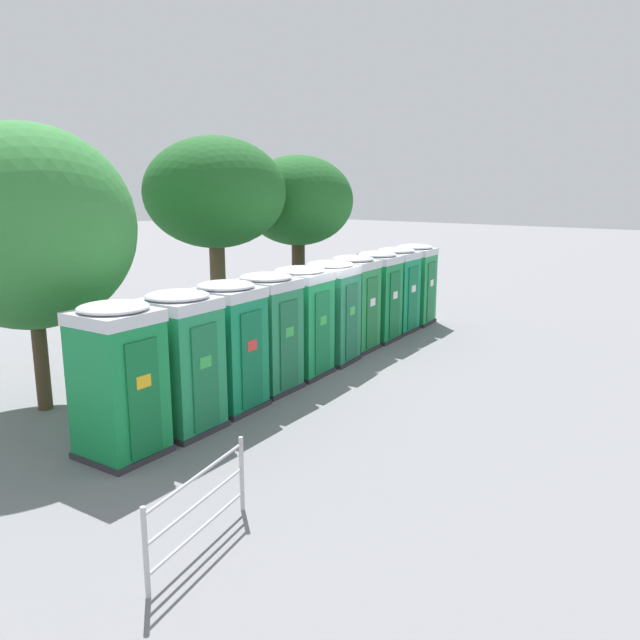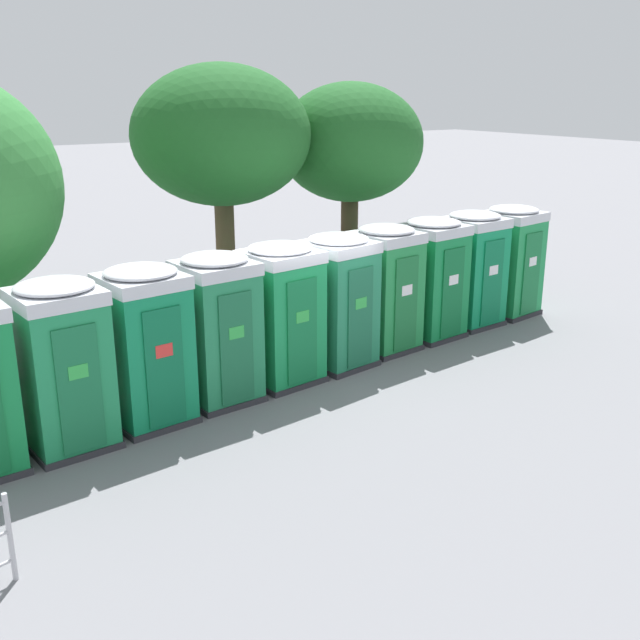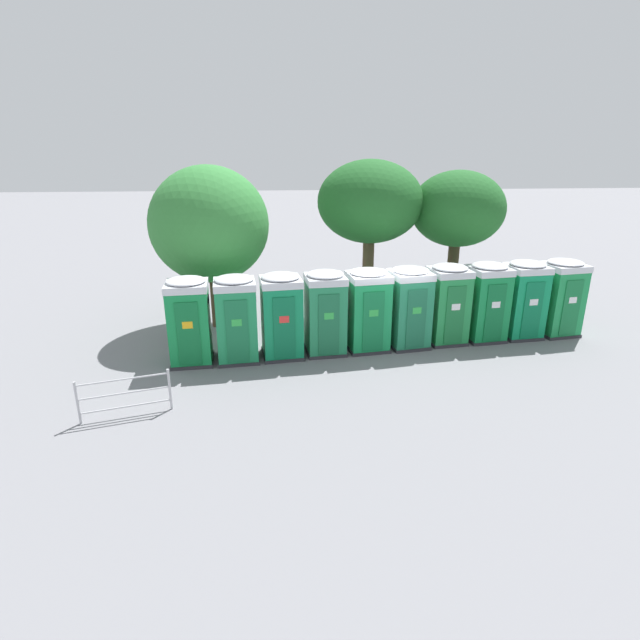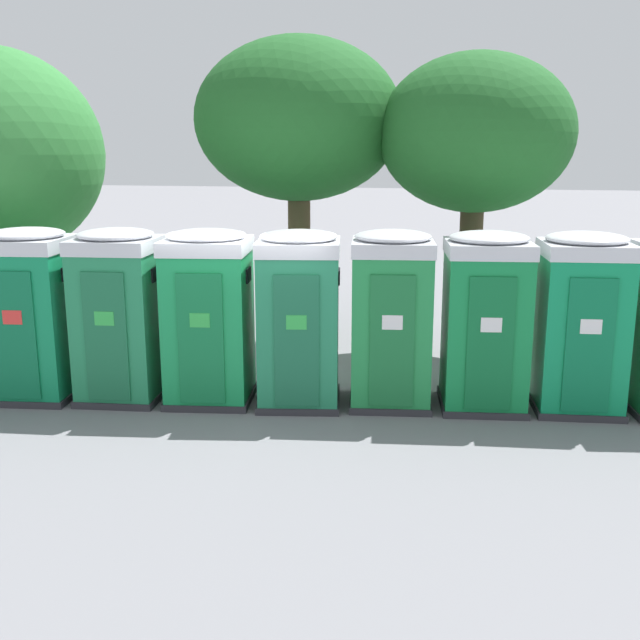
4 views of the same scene
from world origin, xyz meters
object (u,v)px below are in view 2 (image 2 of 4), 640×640
at_px(street_tree_1, 350,144).
at_px(portapotty_4, 281,313).
at_px(portapotty_7, 432,278).
at_px(portapotty_9, 510,260).
at_px(portapotty_5, 338,300).
at_px(portapotty_6, 385,288).
at_px(portapotty_1, 63,365).
at_px(portapotty_8, 472,268).
at_px(portapotty_3, 218,328).
at_px(portapotty_2, 146,345).
at_px(street_tree_2, 221,137).

bearing_deg(street_tree_1, portapotty_4, -139.51).
height_order(portapotty_7, portapotty_9, same).
distance_m(portapotty_5, portapotty_6, 1.33).
bearing_deg(portapotty_9, portapotty_1, -173.15).
relative_size(portapotty_6, portapotty_8, 1.00).
bearing_deg(portapotty_1, portapotty_5, 6.86).
distance_m(portapotty_5, portapotty_7, 2.65).
xyz_separation_m(portapotty_7, portapotty_9, (2.63, 0.27, -0.00)).
bearing_deg(portapotty_1, portapotty_4, 7.27).
distance_m(portapotty_1, portapotty_4, 3.97).
bearing_deg(portapotty_7, portapotty_1, -172.82).
relative_size(portapotty_4, portapotty_9, 1.00).
xyz_separation_m(portapotty_3, portapotty_5, (2.63, 0.28, -0.00)).
height_order(portapotty_6, portapotty_7, same).
relative_size(portapotty_2, street_tree_1, 0.49).
distance_m(portapotty_2, portapotty_6, 5.29).
bearing_deg(street_tree_1, portapotty_8, -58.42).
relative_size(portapotty_1, portapotty_7, 1.00).
height_order(portapotty_5, portapotty_6, same).
relative_size(portapotty_9, street_tree_2, 0.45).
xyz_separation_m(portapotty_6, portapotty_8, (2.63, 0.27, -0.00)).
bearing_deg(portapotty_1, street_tree_2, 40.55).
distance_m(portapotty_3, portapotty_4, 1.32).
relative_size(portapotty_1, portapotty_3, 1.00).
height_order(portapotty_8, street_tree_2, street_tree_2).
xyz_separation_m(portapotty_1, portapotty_7, (7.87, 0.99, 0.00)).
distance_m(portapotty_9, street_tree_1, 4.54).
relative_size(portapotty_6, street_tree_2, 0.45).
height_order(portapotty_3, portapotty_9, same).
height_order(portapotty_2, street_tree_2, street_tree_2).
relative_size(portapotty_2, portapotty_7, 1.00).
xyz_separation_m(portapotty_6, portapotty_9, (3.95, 0.38, -0.00)).
relative_size(portapotty_3, portapotty_5, 1.00).
distance_m(portapotty_1, portapotty_9, 10.58).
height_order(portapotty_3, portapotty_8, same).
xyz_separation_m(portapotty_8, street_tree_1, (-1.55, 2.52, 2.58)).
bearing_deg(portapotty_2, portapotty_9, 6.76).
distance_m(portapotty_5, portapotty_8, 3.97).
distance_m(portapotty_2, portapotty_4, 2.65).
distance_m(portapotty_7, street_tree_1, 3.72).
relative_size(street_tree_1, street_tree_2, 0.94).
height_order(portapotty_3, portapotty_4, same).
height_order(portapotty_5, portapotty_8, same).
distance_m(portapotty_6, portapotty_7, 1.32).
relative_size(portapotty_3, street_tree_2, 0.45).
bearing_deg(street_tree_2, portapotty_8, -30.38).
bearing_deg(portapotty_4, portapotty_6, 8.23).
height_order(portapotty_8, portapotty_9, same).
xyz_separation_m(portapotty_5, street_tree_2, (-0.72, 3.25, 2.84)).
height_order(portapotty_2, portapotty_7, same).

